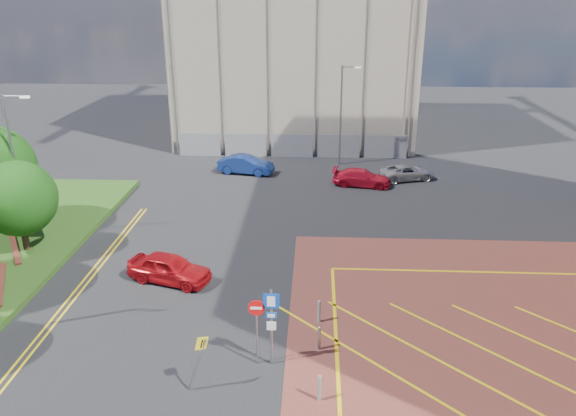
# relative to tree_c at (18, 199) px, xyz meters

# --- Properties ---
(ground) EXTENTS (140.00, 140.00, 0.00)m
(ground) POSITION_rel_tree_c_xyz_m (13.50, -10.00, -3.19)
(ground) COLOR black
(ground) RESTS_ON ground
(tree_c) EXTENTS (4.00, 4.00, 4.90)m
(tree_c) POSITION_rel_tree_c_xyz_m (0.00, 0.00, 0.00)
(tree_c) COLOR #3D2B1C
(tree_c) RESTS_ON grass_bed
(lamp_left_far) EXTENTS (1.53, 0.16, 8.00)m
(lamp_left_far) POSITION_rel_tree_c_xyz_m (-0.92, 2.00, 1.47)
(lamp_left_far) COLOR #9EA0A8
(lamp_left_far) RESTS_ON grass_bed
(lamp_back) EXTENTS (1.53, 0.16, 8.00)m
(lamp_back) POSITION_rel_tree_c_xyz_m (17.58, 18.00, 1.17)
(lamp_back) COLOR #9EA0A8
(lamp_back) RESTS_ON ground
(sign_cluster) EXTENTS (1.17, 0.12, 3.20)m
(sign_cluster) POSITION_rel_tree_c_xyz_m (13.80, -9.02, -1.24)
(sign_cluster) COLOR #9EA0A8
(sign_cluster) RESTS_ON ground
(warning_sign) EXTENTS (0.83, 0.43, 2.24)m
(warning_sign) POSITION_rel_tree_c_xyz_m (11.59, -10.68, -1.76)
(warning_sign) COLOR #9EA0A8
(warning_sign) RESTS_ON ground
(bollard_row) EXTENTS (0.14, 11.14, 0.90)m
(bollard_row) POSITION_rel_tree_c_xyz_m (15.80, -11.67, -2.72)
(bollard_row) COLOR #9EA0A8
(bollard_row) RESTS_ON forecourt
(construction_building) EXTENTS (21.20, 19.20, 22.00)m
(construction_building) POSITION_rel_tree_c_xyz_m (13.50, 30.00, 7.81)
(construction_building) COLOR #B5A894
(construction_building) RESTS_ON ground
(construction_fence) EXTENTS (21.60, 0.06, 2.00)m
(construction_fence) POSITION_rel_tree_c_xyz_m (14.50, 20.00, -2.19)
(construction_fence) COLOR gray
(construction_fence) RESTS_ON ground
(car_red_left) EXTENTS (4.46, 2.82, 1.41)m
(car_red_left) POSITION_rel_tree_c_xyz_m (8.50, -2.69, -2.49)
(car_red_left) COLOR #AF0F15
(car_red_left) RESTS_ON ground
(car_blue_back) EXTENTS (4.53, 2.31, 1.42)m
(car_blue_back) POSITION_rel_tree_c_xyz_m (10.10, 15.07, -2.48)
(car_blue_back) COLOR navy
(car_blue_back) RESTS_ON ground
(car_red_back) EXTENTS (4.49, 2.44, 1.24)m
(car_red_back) POSITION_rel_tree_c_xyz_m (18.95, 12.49, -2.58)
(car_red_back) COLOR red
(car_red_back) RESTS_ON ground
(car_silver_back) EXTENTS (4.53, 3.03, 1.15)m
(car_silver_back) POSITION_rel_tree_c_xyz_m (22.46, 14.12, -2.62)
(car_silver_back) COLOR #A8A8AF
(car_silver_back) RESTS_ON ground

